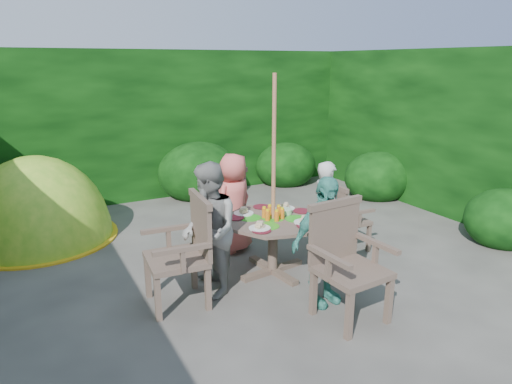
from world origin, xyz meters
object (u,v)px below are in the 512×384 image
garden_chair_left (185,250)px  dome_tent (41,239)px  parasol_pole (274,179)px  garden_chair_back (221,205)px  child_left (210,230)px  patio_table (273,227)px  child_back (234,203)px  garden_chair_front (345,260)px  child_right (326,210)px  garden_chair_right (343,216)px  child_front (324,241)px

garden_chair_left → dome_tent: size_ratio=0.46×
parasol_pole → garden_chair_back: (-0.15, 1.08, -0.57)m
child_left → patio_table: bearing=105.4°
child_back → dome_tent: child_back is taller
garden_chair_front → child_right: size_ratio=0.88×
patio_table → dome_tent: bearing=134.0°
patio_table → child_left: 0.82m
garden_chair_left → dome_tent: (-1.17, 2.49, -0.55)m
patio_table → garden_chair_right: (1.09, 0.15, -0.10)m
garden_chair_left → child_left: child_left is taller
parasol_pole → child_front: 0.92m
garden_chair_back → child_back: bearing=96.7°
parasol_pole → garden_chair_front: (0.14, -1.08, -0.54)m
child_right → dome_tent: size_ratio=0.52×
parasol_pole → child_front: parasol_pole is taller
garden_chair_back → child_right: 1.36m
child_right → garden_chair_back: bearing=45.7°
garden_chair_left → child_back: child_back is taller
garden_chair_right → garden_chair_front: size_ratio=0.81×
garden_chair_left → garden_chair_front: size_ratio=0.99×
garden_chair_front → child_left: 1.36m
child_back → dome_tent: (-2.15, 1.54, -0.62)m
garden_chair_right → child_back: size_ratio=0.68×
patio_table → child_front: child_front is taller
garden_chair_right → garden_chair_front: (-0.95, -1.23, 0.11)m
garden_chair_left → child_front: child_front is taller
patio_table → child_right: bearing=7.2°
patio_table → parasol_pole: size_ratio=0.57×
patio_table → garden_chair_right: 1.11m
garden_chair_right → parasol_pole: bearing=99.8°
patio_table → dome_tent: size_ratio=0.55×
parasol_pole → child_front: bearing=-82.8°
garden_chair_back → garden_chair_front: garden_chair_front is taller
child_right → child_back: (-0.89, 0.69, 0.03)m
patio_table → garden_chair_front: size_ratio=1.20×
garden_chair_left → garden_chair_back: garden_chair_left is taller
child_right → child_front: bearing=144.2°
garden_chair_back → child_right: child_right is taller
garden_chair_right → child_back: child_back is taller
garden_chair_back → child_front: size_ratio=0.76×
child_front → garden_chair_back: bearing=91.4°
garden_chair_right → garden_chair_back: 1.55m
garden_chair_back → child_right: (0.94, -0.98, 0.07)m
patio_table → garden_chair_front: garden_chair_front is taller
garden_chair_front → child_left: bearing=129.9°
child_left → dome_tent: bearing=-141.0°
garden_chair_left → child_front: 1.34m
parasol_pole → child_back: parasol_pole is taller
garden_chair_right → child_front: 1.39m
child_back → garden_chair_right: bearing=127.0°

